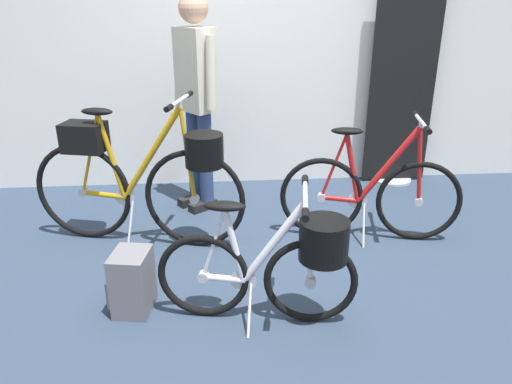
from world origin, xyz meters
TOP-DOWN VIEW (x-y plane):
  - ground_plane at (0.00, 0.00)m, footprint 6.10×6.10m
  - back_wall at (0.00, 1.89)m, footprint 6.10×0.10m
  - floor_banner_stand at (1.43, 1.74)m, footprint 0.60×0.36m
  - folding_bike_foreground at (0.06, -0.33)m, footprint 1.08×0.53m
  - display_bike_left at (0.83, 0.60)m, footprint 1.28×0.53m
  - display_bike_right at (-0.78, 0.66)m, footprint 1.51×0.56m
  - visitor_near_wall at (-0.40, 1.29)m, footprint 0.39×0.43m
  - backpack_on_floor at (-0.76, -0.17)m, footprint 0.26×0.28m

SIDE VIEW (x-z plane):
  - ground_plane at x=0.00m, z-range 0.00..0.00m
  - backpack_on_floor at x=-0.76m, z-range 0.00..0.36m
  - display_bike_left at x=0.83m, z-range -0.11..0.80m
  - folding_bike_foreground at x=0.06m, z-range -0.01..0.76m
  - display_bike_right at x=-0.78m, z-range -0.01..1.06m
  - floor_banner_stand at x=1.43m, z-range -0.09..1.74m
  - visitor_near_wall at x=-0.40m, z-range 0.13..1.82m
  - back_wall at x=0.00m, z-range 0.00..3.05m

